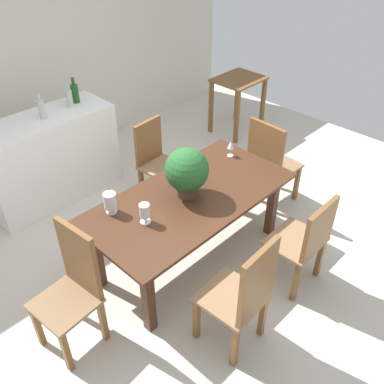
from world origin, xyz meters
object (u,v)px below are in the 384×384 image
(flower_centerpiece, at_px, (187,171))
(wine_bottle_dark, at_px, (75,93))
(chair_foot_end, at_px, (270,160))
(chair_near_right, at_px, (306,240))
(dining_table, at_px, (191,205))
(side_table, at_px, (238,92))
(crystal_vase_center_near, at_px, (145,212))
(wine_bottle_clear, at_px, (70,98))
(kitchen_counter, at_px, (50,158))
(chair_head_end, at_px, (74,284))
(chair_near_left, at_px, (244,294))
(wine_glass, at_px, (231,145))
(wine_bottle_green, at_px, (42,109))
(crystal_vase_left, at_px, (110,201))
(chair_far_right, at_px, (156,159))

(flower_centerpiece, height_order, wine_bottle_dark, wine_bottle_dark)
(chair_foot_end, height_order, chair_near_right, chair_foot_end)
(dining_table, relative_size, side_table, 2.41)
(crystal_vase_center_near, xyz_separation_m, wine_bottle_clear, (0.52, 1.82, 0.25))
(chair_foot_end, relative_size, kitchen_counter, 0.69)
(side_table, bearing_deg, chair_head_end, -159.32)
(chair_head_end, bearing_deg, chair_near_left, 34.44)
(wine_glass, relative_size, wine_bottle_dark, 0.60)
(wine_bottle_dark, bearing_deg, chair_near_right, -83.73)
(chair_near_left, relative_size, flower_centerpiece, 2.34)
(chair_near_right, height_order, side_table, chair_near_right)
(chair_near_left, distance_m, wine_glass, 1.67)
(chair_head_end, xyz_separation_m, flower_centerpiece, (1.21, 0.03, 0.41))
(chair_near_left, distance_m, wine_bottle_dark, 2.94)
(wine_bottle_clear, bearing_deg, chair_near_right, -81.38)
(kitchen_counter, bearing_deg, wine_glass, -55.65)
(wine_bottle_green, bearing_deg, side_table, -9.22)
(crystal_vase_left, relative_size, kitchen_counter, 0.13)
(chair_near_right, xyz_separation_m, crystal_vase_left, (-1.05, 1.25, 0.32))
(flower_centerpiece, height_order, wine_glass, flower_centerpiece)
(chair_head_end, height_order, chair_foot_end, chair_head_end)
(side_table, bearing_deg, kitchen_counter, 170.08)
(kitchen_counter, height_order, side_table, kitchen_counter)
(dining_table, xyz_separation_m, chair_near_right, (0.43, -0.93, -0.10))
(chair_foot_end, distance_m, crystal_vase_center_near, 1.75)
(chair_head_end, xyz_separation_m, wine_glass, (1.99, 0.18, 0.28))
(chair_near_left, xyz_separation_m, chair_foot_end, (1.65, 0.96, -0.01))
(chair_near_left, height_order, chair_head_end, chair_near_left)
(crystal_vase_left, height_order, side_table, crystal_vase_left)
(dining_table, relative_size, chair_near_right, 2.08)
(chair_near_right, xyz_separation_m, wine_glass, (0.33, 1.12, 0.33))
(wine_bottle_green, bearing_deg, chair_head_end, -116.28)
(chair_near_left, xyz_separation_m, wine_bottle_clear, (0.44, 2.78, 0.51))
(chair_head_end, distance_m, crystal_vase_center_near, 0.76)
(dining_table, distance_m, flower_centerpiece, 0.35)
(dining_table, height_order, chair_head_end, chair_head_end)
(chair_foot_end, distance_m, kitchen_counter, 2.41)
(chair_head_end, height_order, wine_bottle_green, wine_bottle_green)
(flower_centerpiece, distance_m, wine_bottle_dark, 1.87)
(chair_near_right, height_order, crystal_vase_center_near, chair_near_right)
(dining_table, height_order, wine_bottle_dark, wine_bottle_dark)
(crystal_vase_left, height_order, wine_bottle_green, wine_bottle_green)
(crystal_vase_center_near, xyz_separation_m, kitchen_counter, (0.16, 1.81, -0.34))
(chair_foot_end, height_order, wine_bottle_dark, wine_bottle_dark)
(chair_foot_end, relative_size, flower_centerpiece, 2.24)
(wine_bottle_dark, bearing_deg, chair_head_end, -125.50)
(chair_foot_end, xyz_separation_m, chair_far_right, (-0.80, 0.93, -0.04))
(crystal_vase_left, bearing_deg, wine_bottle_clear, 67.26)
(flower_centerpiece, bearing_deg, kitchen_counter, 100.88)
(chair_foot_end, height_order, wine_glass, chair_foot_end)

